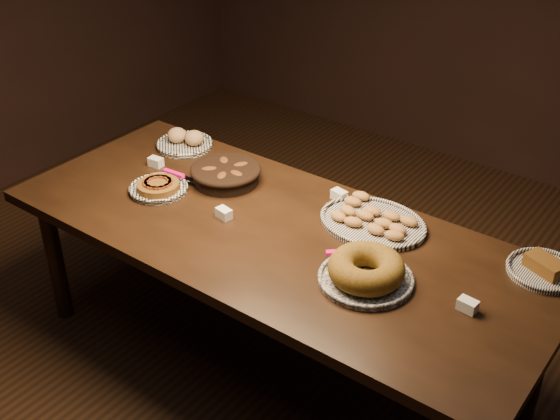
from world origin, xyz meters
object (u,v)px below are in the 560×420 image
Objects in this scene: bundt_cake_plate at (366,271)px; madeleine_platter at (372,221)px; apple_tart_plate at (159,187)px; buffet_table at (274,244)px.

madeleine_platter is at bearing 100.52° from bundt_cake_plate.
apple_tart_plate is 0.67× the size of madeleine_platter.
madeleine_platter is at bearing 42.22° from buffet_table.
madeleine_platter is (0.31, 0.28, 0.09)m from buffet_table.
apple_tart_plate reaches higher than madeleine_platter.
buffet_table is 7.59× the size of apple_tart_plate.
madeleine_platter is at bearing 33.74° from apple_tart_plate.
apple_tart_plate is (-0.63, -0.06, 0.09)m from buffet_table.
apple_tart_plate is at bearing -174.45° from buffet_table.
buffet_table is at bearing 19.12° from apple_tart_plate.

